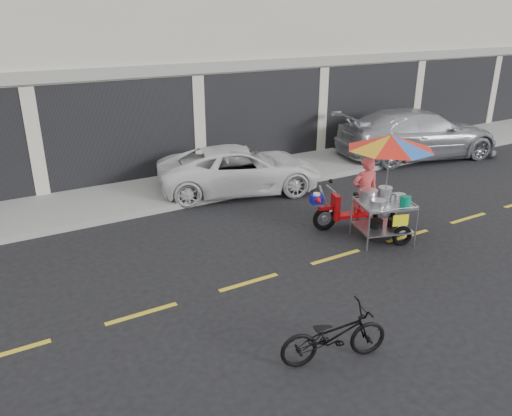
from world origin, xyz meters
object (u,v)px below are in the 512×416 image
silver_pickup (418,134)px  near_bicycle (334,335)px  white_pickup (240,169)px  food_vendor_rig (379,171)px

silver_pickup → near_bicycle: 11.43m
near_bicycle → white_pickup: bearing=-3.9°
near_bicycle → food_vendor_rig: (3.47, 2.93, 1.05)m
white_pickup → food_vendor_rig: bearing=-147.8°
white_pickup → silver_pickup: 6.75m
near_bicycle → food_vendor_rig: bearing=-35.2°
white_pickup → near_bicycle: bearing=177.7°
silver_pickup → food_vendor_rig: size_ratio=2.38×
white_pickup → silver_pickup: (6.74, 0.02, 0.19)m
white_pickup → food_vendor_rig: 4.25m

